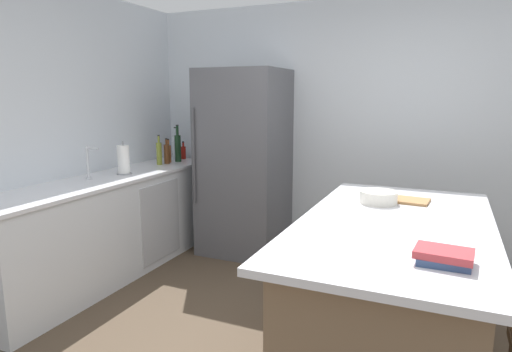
% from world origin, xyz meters
% --- Properties ---
extents(wall_rear, '(6.00, 0.10, 2.60)m').
position_xyz_m(wall_rear, '(0.00, 2.25, 1.30)').
color(wall_rear, silver).
rests_on(wall_rear, ground_plane).
extents(wall_left, '(0.10, 6.00, 2.60)m').
position_xyz_m(wall_left, '(-2.45, 0.00, 1.30)').
color(wall_left, silver).
rests_on(wall_left, ground_plane).
extents(counter_run_left, '(0.64, 2.70, 0.92)m').
position_xyz_m(counter_run_left, '(-2.09, 0.77, 0.46)').
color(counter_run_left, silver).
rests_on(counter_run_left, ground_plane).
extents(kitchen_island, '(1.08, 2.03, 0.92)m').
position_xyz_m(kitchen_island, '(0.47, 0.32, 0.47)').
color(kitchen_island, '#7A6047').
rests_on(kitchen_island, ground_plane).
extents(refrigerator, '(0.82, 0.78, 1.92)m').
position_xyz_m(refrigerator, '(-1.23, 1.82, 0.96)').
color(refrigerator, '#56565B').
rests_on(refrigerator, ground_plane).
extents(sink_faucet, '(0.15, 0.05, 0.30)m').
position_xyz_m(sink_faucet, '(-2.14, 0.58, 1.08)').
color(sink_faucet, silver).
rests_on(sink_faucet, counter_run_left).
extents(paper_towel_roll, '(0.14, 0.14, 0.31)m').
position_xyz_m(paper_towel_roll, '(-2.06, 0.92, 1.06)').
color(paper_towel_roll, gray).
rests_on(paper_towel_roll, counter_run_left).
extents(hot_sauce_bottle, '(0.05, 0.05, 0.20)m').
position_xyz_m(hot_sauce_bottle, '(-2.10, 2.00, 1.00)').
color(hot_sauce_bottle, red).
rests_on(hot_sauce_bottle, counter_run_left).
extents(soda_bottle, '(0.08, 0.08, 0.38)m').
position_xyz_m(soda_bottle, '(-2.13, 1.90, 1.07)').
color(soda_bottle, silver).
rests_on(soda_bottle, counter_run_left).
extents(wine_bottle, '(0.07, 0.07, 0.41)m').
position_xyz_m(wine_bottle, '(-2.04, 1.80, 1.09)').
color(wine_bottle, '#19381E').
rests_on(wine_bottle, counter_run_left).
extents(vinegar_bottle, '(0.06, 0.06, 0.26)m').
position_xyz_m(vinegar_bottle, '(-2.10, 1.71, 1.03)').
color(vinegar_bottle, '#994C23').
rests_on(vinegar_bottle, counter_run_left).
extents(syrup_bottle, '(0.06, 0.06, 0.28)m').
position_xyz_m(syrup_bottle, '(-2.06, 1.62, 1.04)').
color(syrup_bottle, '#5B3319').
rests_on(syrup_bottle, counter_run_left).
extents(olive_oil_bottle, '(0.06, 0.06, 0.32)m').
position_xyz_m(olive_oil_bottle, '(-2.10, 1.53, 1.05)').
color(olive_oil_bottle, olive).
rests_on(olive_oil_bottle, counter_run_left).
extents(cookbook_stack, '(0.26, 0.20, 0.07)m').
position_xyz_m(cookbook_stack, '(0.74, -0.29, 0.96)').
color(cookbook_stack, '#334770').
rests_on(cookbook_stack, kitchen_island).
extents(mixing_bowl, '(0.26, 0.26, 0.09)m').
position_xyz_m(mixing_bowl, '(0.31, 0.73, 0.97)').
color(mixing_bowl, silver).
rests_on(mixing_bowl, kitchen_island).
extents(cutting_board, '(0.38, 0.24, 0.02)m').
position_xyz_m(cutting_board, '(0.45, 0.87, 0.93)').
color(cutting_board, '#9E7042').
rests_on(cutting_board, kitchen_island).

